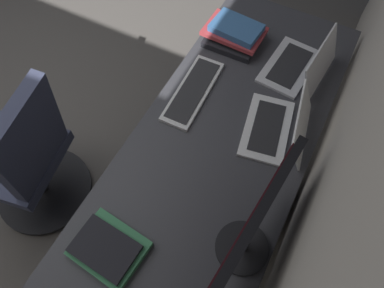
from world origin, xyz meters
TOP-DOWN VIEW (x-y plane):
  - wall_back at (0.00, 2.10)m, footprint 4.47×0.10m
  - desk at (-0.01, 1.66)m, footprint 2.25×0.74m
  - drawer_pedestal at (-0.11, 1.69)m, footprint 0.40×0.51m
  - monitor_primary at (0.18, 1.92)m, footprint 0.58×0.20m
  - laptop_leftmost at (-0.35, 1.86)m, footprint 0.38×0.32m
  - laptop_left at (-0.72, 1.83)m, footprint 0.36×0.30m
  - keyboard_main at (-0.37, 1.43)m, footprint 0.42×0.16m
  - book_stack_near at (0.42, 1.49)m, footprint 0.23×0.26m
  - book_stack_far at (-0.77, 1.46)m, footprint 0.24×0.30m
  - office_chair at (0.22, 0.80)m, footprint 0.56×0.59m

SIDE VIEW (x-z plane):
  - drawer_pedestal at x=-0.11m, z-range 0.00..0.69m
  - office_chair at x=0.22m, z-range -0.03..0.94m
  - desk at x=-0.01m, z-range 0.30..1.03m
  - keyboard_main at x=-0.37m, z-range 0.73..0.75m
  - book_stack_near at x=0.42m, z-range 0.73..0.78m
  - laptop_leftmost at x=-0.35m, z-range 0.68..0.87m
  - laptop_left at x=-0.72m, z-range 0.68..0.88m
  - book_stack_far at x=-0.77m, z-range 0.73..0.83m
  - monitor_primary at x=0.18m, z-range 0.76..1.16m
  - wall_back at x=0.00m, z-range 0.00..2.60m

